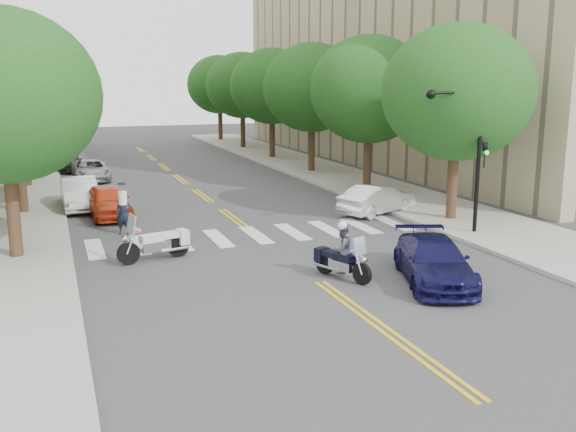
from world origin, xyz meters
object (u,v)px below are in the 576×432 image
officer_standing (123,214)px  sedan_blue (434,261)px  motorcycle_parked (160,243)px  convertible (377,199)px  motorcycle_police (341,253)px

officer_standing → sedan_blue: (8.16, -9.69, -0.17)m
motorcycle_parked → convertible: size_ratio=0.62×
convertible → sedan_blue: 10.22m
motorcycle_parked → officer_standing: officer_standing is taller
motorcycle_parked → motorcycle_police: bearing=-144.4°
motorcycle_parked → officer_standing: size_ratio=1.52×
sedan_blue → motorcycle_parked: bearing=163.0°
sedan_blue → officer_standing: bearing=149.6°
officer_standing → motorcycle_police: bearing=-38.5°
motorcycle_police → officer_standing: bearing=-77.2°
motorcycle_police → convertible: 10.09m
motorcycle_police → officer_standing: (-5.68, 8.30, 0.03)m
convertible → sedan_blue: bearing=137.9°
motorcycle_police → motorcycle_parked: 6.42m
officer_standing → convertible: officer_standing is taller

